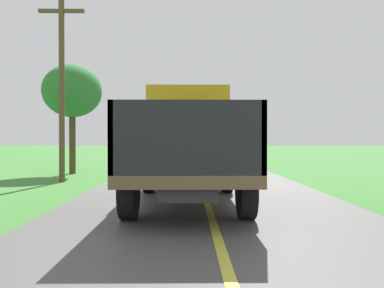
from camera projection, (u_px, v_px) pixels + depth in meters
name	position (u px, v px, depth m)	size (l,w,h in m)	color
banana_truck_near	(188.00, 141.00, 9.09)	(2.38, 5.82, 2.80)	#2D2D30
banana_truck_far	(186.00, 140.00, 22.91)	(2.38, 5.81, 2.80)	#2D2D30
utility_pole_roadside	(62.00, 85.00, 13.14)	(1.61, 0.20, 6.47)	brown
roadside_tree_far_left	(72.00, 92.00, 16.37)	(2.57, 2.57, 4.82)	#4C3823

